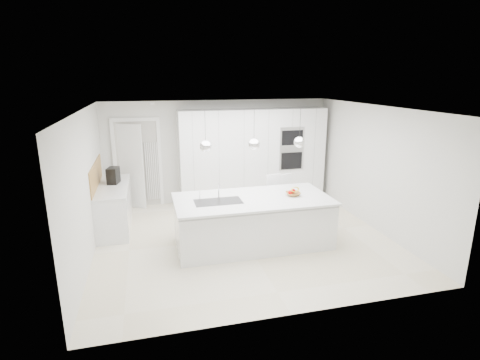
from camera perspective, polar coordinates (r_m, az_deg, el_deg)
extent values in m
plane|color=beige|center=(7.37, 0.58, -8.88)|extent=(5.50, 5.50, 0.00)
plane|color=silver|center=(9.33, -3.30, 4.38)|extent=(5.50, 0.00, 5.50)
plane|color=silver|center=(6.81, -22.38, -0.93)|extent=(0.00, 5.00, 5.00)
plane|color=white|center=(6.73, 0.63, 10.89)|extent=(5.50, 5.50, 0.00)
cube|color=white|center=(9.24, 1.95, 3.66)|extent=(3.60, 0.60, 2.30)
cube|color=white|center=(9.15, -16.84, 1.96)|extent=(0.76, 0.38, 2.00)
cube|color=white|center=(8.16, -18.60, -4.02)|extent=(0.60, 1.80, 0.86)
cube|color=white|center=(8.02, -18.88, -0.99)|extent=(0.62, 1.82, 0.04)
cube|color=#AD8244|center=(7.99, -21.10, 0.74)|extent=(0.02, 1.80, 0.50)
cube|color=white|center=(6.96, 2.02, -6.56)|extent=(2.80, 1.20, 0.86)
cube|color=white|center=(6.85, 1.94, -2.91)|extent=(2.84, 1.40, 0.04)
cylinder|color=white|center=(6.80, -3.27, -1.55)|extent=(0.02, 0.02, 0.30)
sphere|color=white|center=(6.37, -5.26, 5.11)|extent=(0.20, 0.20, 0.20)
sphere|color=white|center=(6.55, 2.14, 5.46)|extent=(0.20, 0.20, 0.20)
sphere|color=white|center=(6.83, 9.03, 5.69)|extent=(0.20, 0.20, 0.20)
imported|color=#AD8244|center=(7.03, 8.10, -2.12)|extent=(0.28, 0.28, 0.07)
cube|color=black|center=(8.16, -18.75, 0.65)|extent=(0.27, 0.35, 0.33)
sphere|color=#C60A05|center=(7.07, 8.11, -1.67)|extent=(0.09, 0.09, 0.09)
sphere|color=#C60A05|center=(6.99, 7.67, -1.88)|extent=(0.08, 0.08, 0.08)
torus|color=gold|center=(7.03, 8.37, -1.45)|extent=(0.23, 0.16, 0.20)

